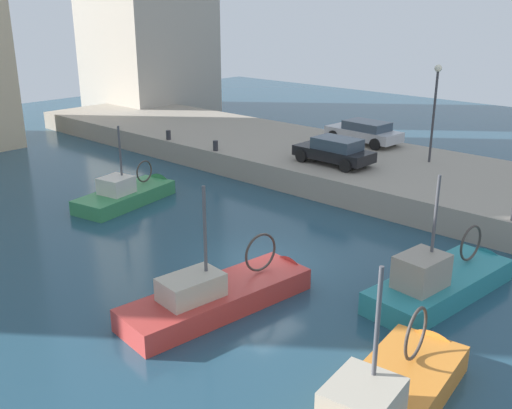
{
  "coord_description": "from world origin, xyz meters",
  "views": [
    {
      "loc": [
        -14.09,
        -12.72,
        8.82
      ],
      "look_at": [
        2.19,
        2.26,
        1.2
      ],
      "focal_mm": 41.17,
      "sensor_mm": 36.0,
      "label": 1
    }
  ],
  "objects_px": {
    "parked_car_silver": "(364,132)",
    "mooring_bollard_mid": "(215,146)",
    "fishing_boat_red": "(227,302)",
    "mooring_bollard_north": "(168,135)",
    "fishing_boat_green": "(132,199)",
    "fishing_boat_orange": "(388,409)",
    "quay_streetlamp": "(435,97)",
    "parked_car_black": "(335,151)",
    "fishing_boat_teal": "(445,289)"
  },
  "relations": [
    {
      "from": "fishing_boat_green",
      "to": "fishing_boat_red",
      "type": "height_order",
      "value": "fishing_boat_red"
    },
    {
      "from": "fishing_boat_green",
      "to": "fishing_boat_orange",
      "type": "xyz_separation_m",
      "value": [
        -5.13,
        -16.7,
        0.03
      ]
    },
    {
      "from": "fishing_boat_orange",
      "to": "mooring_bollard_north",
      "type": "xyz_separation_m",
      "value": [
        11.32,
        21.46,
        1.34
      ]
    },
    {
      "from": "fishing_boat_red",
      "to": "parked_car_black",
      "type": "relative_size",
      "value": 1.77
    },
    {
      "from": "parked_car_silver",
      "to": "mooring_bollard_mid",
      "type": "bearing_deg",
      "value": 144.51
    },
    {
      "from": "fishing_boat_teal",
      "to": "parked_car_black",
      "type": "bearing_deg",
      "value": 53.2
    },
    {
      "from": "mooring_bollard_north",
      "to": "fishing_boat_green",
      "type": "bearing_deg",
      "value": -142.48
    },
    {
      "from": "fishing_boat_orange",
      "to": "parked_car_black",
      "type": "bearing_deg",
      "value": 39.56
    },
    {
      "from": "fishing_boat_red",
      "to": "parked_car_silver",
      "type": "relative_size",
      "value": 1.61
    },
    {
      "from": "parked_car_silver",
      "to": "mooring_bollard_north",
      "type": "xyz_separation_m",
      "value": [
        -6.97,
        8.97,
        -0.4
      ]
    },
    {
      "from": "quay_streetlamp",
      "to": "parked_car_silver",
      "type": "bearing_deg",
      "value": 74.41
    },
    {
      "from": "fishing_boat_green",
      "to": "mooring_bollard_north",
      "type": "height_order",
      "value": "fishing_boat_green"
    },
    {
      "from": "quay_streetlamp",
      "to": "mooring_bollard_north",
      "type": "bearing_deg",
      "value": 112.4
    },
    {
      "from": "fishing_boat_teal",
      "to": "fishing_boat_green",
      "type": "height_order",
      "value": "fishing_boat_teal"
    },
    {
      "from": "fishing_boat_red",
      "to": "mooring_bollard_mid",
      "type": "distance_m",
      "value": 15.18
    },
    {
      "from": "fishing_boat_orange",
      "to": "quay_streetlamp",
      "type": "bearing_deg",
      "value": 24.55
    },
    {
      "from": "fishing_boat_orange",
      "to": "mooring_bollard_north",
      "type": "relative_size",
      "value": 12.86
    },
    {
      "from": "fishing_boat_teal",
      "to": "mooring_bollard_north",
      "type": "bearing_deg",
      "value": 75.98
    },
    {
      "from": "fishing_boat_red",
      "to": "parked_car_black",
      "type": "height_order",
      "value": "fishing_boat_red"
    },
    {
      "from": "fishing_boat_orange",
      "to": "parked_car_black",
      "type": "relative_size",
      "value": 1.76
    },
    {
      "from": "quay_streetlamp",
      "to": "fishing_boat_green",
      "type": "bearing_deg",
      "value": 142.91
    },
    {
      "from": "fishing_boat_green",
      "to": "parked_car_black",
      "type": "distance_m",
      "value": 10.16
    },
    {
      "from": "fishing_boat_teal",
      "to": "mooring_bollard_north",
      "type": "height_order",
      "value": "fishing_boat_teal"
    },
    {
      "from": "fishing_boat_teal",
      "to": "mooring_bollard_mid",
      "type": "distance_m",
      "value": 16.56
    },
    {
      "from": "fishing_boat_teal",
      "to": "parked_car_silver",
      "type": "bearing_deg",
      "value": 42.17
    },
    {
      "from": "parked_car_silver",
      "to": "parked_car_black",
      "type": "bearing_deg",
      "value": -163.78
    },
    {
      "from": "fishing_boat_green",
      "to": "fishing_boat_orange",
      "type": "bearing_deg",
      "value": -107.06
    },
    {
      "from": "fishing_boat_orange",
      "to": "fishing_boat_teal",
      "type": "bearing_deg",
      "value": 14.91
    },
    {
      "from": "fishing_boat_green",
      "to": "quay_streetlamp",
      "type": "relative_size",
      "value": 1.23
    },
    {
      "from": "mooring_bollard_mid",
      "to": "mooring_bollard_north",
      "type": "relative_size",
      "value": 1.0
    },
    {
      "from": "parked_car_black",
      "to": "mooring_bollard_mid",
      "type": "xyz_separation_m",
      "value": [
        -2.07,
        6.4,
        -0.41
      ]
    },
    {
      "from": "mooring_bollard_mid",
      "to": "mooring_bollard_north",
      "type": "distance_m",
      "value": 4.0
    },
    {
      "from": "fishing_boat_green",
      "to": "parked_car_black",
      "type": "bearing_deg",
      "value": -34.36
    },
    {
      "from": "fishing_boat_teal",
      "to": "fishing_boat_orange",
      "type": "relative_size",
      "value": 0.94
    },
    {
      "from": "parked_car_silver",
      "to": "fishing_boat_green",
      "type": "bearing_deg",
      "value": 162.23
    },
    {
      "from": "fishing_boat_orange",
      "to": "fishing_boat_red",
      "type": "xyz_separation_m",
      "value": [
        1.12,
        6.29,
        -0.03
      ]
    },
    {
      "from": "fishing_boat_teal",
      "to": "fishing_boat_red",
      "type": "bearing_deg",
      "value": 138.9
    },
    {
      "from": "parked_car_silver",
      "to": "fishing_boat_teal",
      "type": "bearing_deg",
      "value": -137.83
    },
    {
      "from": "mooring_bollard_mid",
      "to": "quay_streetlamp",
      "type": "relative_size",
      "value": 0.11
    },
    {
      "from": "fishing_boat_teal",
      "to": "fishing_boat_orange",
      "type": "bearing_deg",
      "value": -165.09
    },
    {
      "from": "fishing_boat_red",
      "to": "mooring_bollard_mid",
      "type": "relative_size",
      "value": 12.94
    },
    {
      "from": "fishing_boat_green",
      "to": "mooring_bollard_north",
      "type": "relative_size",
      "value": 10.84
    },
    {
      "from": "parked_car_black",
      "to": "mooring_bollard_north",
      "type": "xyz_separation_m",
      "value": [
        -2.07,
        10.4,
        -0.41
      ]
    },
    {
      "from": "fishing_boat_orange",
      "to": "mooring_bollard_mid",
      "type": "bearing_deg",
      "value": 57.04
    },
    {
      "from": "parked_car_black",
      "to": "mooring_bollard_north",
      "type": "distance_m",
      "value": 10.61
    },
    {
      "from": "fishing_boat_teal",
      "to": "quay_streetlamp",
      "type": "distance_m",
      "value": 12.93
    },
    {
      "from": "fishing_boat_orange",
      "to": "fishing_boat_red",
      "type": "bearing_deg",
      "value": 79.92
    },
    {
      "from": "mooring_bollard_mid",
      "to": "fishing_boat_teal",
      "type": "bearing_deg",
      "value": -107.39
    },
    {
      "from": "mooring_bollard_mid",
      "to": "quay_streetlamp",
      "type": "height_order",
      "value": "quay_streetlamp"
    },
    {
      "from": "parked_car_black",
      "to": "mooring_bollard_mid",
      "type": "distance_m",
      "value": 6.74
    }
  ]
}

